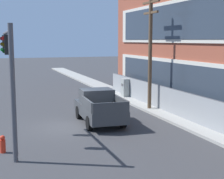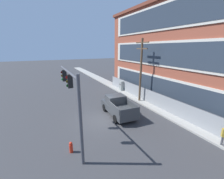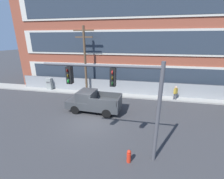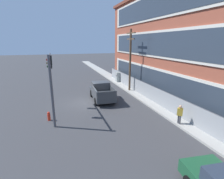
{
  "view_description": "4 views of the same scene",
  "coord_description": "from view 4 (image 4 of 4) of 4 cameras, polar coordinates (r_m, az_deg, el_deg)",
  "views": [
    {
      "loc": [
        18.59,
        -4.04,
        4.86
      ],
      "look_at": [
        -0.36,
        2.69,
        1.97
      ],
      "focal_mm": 55.0,
      "sensor_mm": 36.0,
      "label": 1
    },
    {
      "loc": [
        12.36,
        -4.97,
        6.82
      ],
      "look_at": [
        -2.29,
        2.11,
        2.26
      ],
      "focal_mm": 24.0,
      "sensor_mm": 36.0,
      "label": 2
    },
    {
      "loc": [
        3.81,
        -10.36,
        6.45
      ],
      "look_at": [
        1.14,
        2.91,
        1.92
      ],
      "focal_mm": 24.0,
      "sensor_mm": 36.0,
      "label": 3
    },
    {
      "loc": [
        17.84,
        -2.88,
        6.38
      ],
      "look_at": [
        1.68,
        2.42,
        1.71
      ],
      "focal_mm": 28.0,
      "sensor_mm": 36.0,
      "label": 4
    }
  ],
  "objects": [
    {
      "name": "electrical_cabinet",
      "position": [
        28.1,
        1.89,
        3.94
      ],
      "size": [
        0.68,
        0.53,
        1.65
      ],
      "color": "#939993",
      "rests_on": "ground"
    },
    {
      "name": "ground_plane",
      "position": [
        19.16,
        -8.5,
        -4.28
      ],
      "size": [
        160.0,
        160.0,
        0.0
      ],
      "primitive_type": "plane",
      "color": "#38383A"
    },
    {
      "name": "pedestrian_near_cabinet",
      "position": [
        14.63,
        21.25,
        -7.43
      ],
      "size": [
        0.45,
        0.45,
        1.69
      ],
      "color": "#4C4C51",
      "rests_on": "ground"
    },
    {
      "name": "fire_hydrant",
      "position": [
        15.64,
        -19.92,
        -8.17
      ],
      "size": [
        0.24,
        0.24,
        0.78
      ],
      "color": "red",
      "rests_on": "ground"
    },
    {
      "name": "chain_link_fence",
      "position": [
        20.28,
        11.45,
        -0.6
      ],
      "size": [
        25.77,
        0.06,
        1.8
      ],
      "color": "gray",
      "rests_on": "ground"
    },
    {
      "name": "traffic_signal_mast",
      "position": [
        15.14,
        -19.45,
        5.31
      ],
      "size": [
        6.15,
        0.43,
        5.52
      ],
      "color": "#4C4C51",
      "rests_on": "ground"
    },
    {
      "name": "pickup_truck_dark_grey",
      "position": [
        19.69,
        -3.37,
        -0.74
      ],
      "size": [
        5.09,
        2.36,
        1.94
      ],
      "color": "#383A3D",
      "rests_on": "ground"
    },
    {
      "name": "sidewalk_building_side",
      "position": [
        21.24,
        9.81,
        -2.14
      ],
      "size": [
        80.0,
        1.97,
        0.16
      ],
      "primitive_type": "cube",
      "color": "#9E9B93",
      "rests_on": "ground"
    },
    {
      "name": "utility_pole_near_corner",
      "position": [
        22.63,
        5.97,
        10.22
      ],
      "size": [
        2.38,
        0.26,
        7.9
      ],
      "color": "brown",
      "rests_on": "ground"
    }
  ]
}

